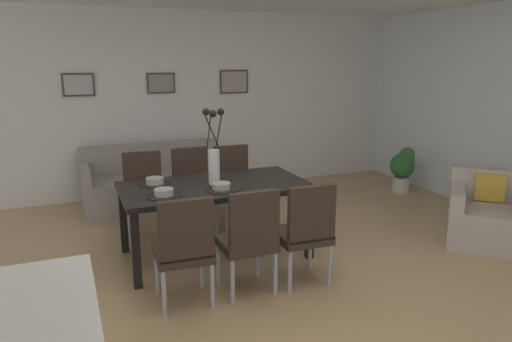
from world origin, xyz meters
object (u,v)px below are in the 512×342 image
at_px(bowl_near_right, 155,180).
at_px(framed_picture_left, 78,85).
at_px(dining_chair_near_left, 184,246).
at_px(framed_picture_center, 161,83).
at_px(bowl_far_left, 221,186).
at_px(armchair, 488,216).
at_px(dining_chair_mid_left, 305,229).
at_px(dining_chair_mid_right, 234,181).
at_px(dining_chair_far_left, 249,236).
at_px(framed_picture_right, 234,82).
at_px(dining_chair_far_right, 193,184).
at_px(centerpiece_vase, 214,156).
at_px(dining_chair_near_right, 144,190).
at_px(bowl_near_left, 164,192).
at_px(sofa, 156,185).
at_px(dining_table, 215,191).
at_px(potted_plant, 403,167).

relative_size(bowl_near_right, framed_picture_left, 0.42).
xyz_separation_m(dining_chair_near_left, bowl_near_right, (-0.02, 1.09, 0.27)).
height_order(bowl_near_right, framed_picture_center, framed_picture_center).
relative_size(bowl_far_left, armchair, 0.15).
height_order(dining_chair_mid_left, dining_chair_mid_right, same).
xyz_separation_m(dining_chair_near_left, dining_chair_far_left, (0.55, 0.00, 0.00)).
bearing_deg(framed_picture_right, dining_chair_far_left, -107.88).
bearing_deg(framed_picture_right, dining_chair_far_right, -125.02).
bearing_deg(framed_picture_right, centerpiece_vase, -114.07).
relative_size(dining_chair_near_right, framed_picture_right, 2.10).
distance_m(armchair, framed_picture_center, 4.47).
height_order(centerpiece_vase, bowl_far_left, centerpiece_vase).
distance_m(bowl_far_left, framed_picture_right, 2.98).
xyz_separation_m(dining_chair_near_right, dining_chair_mid_right, (1.06, -0.01, 0.00)).
bearing_deg(centerpiece_vase, bowl_near_left, -158.06).
bearing_deg(framed_picture_center, dining_chair_far_right, -89.11).
height_order(sofa, framed_picture_right, framed_picture_right).
relative_size(dining_chair_near_right, bowl_near_left, 5.41).
bearing_deg(dining_chair_far_right, armchair, -31.00).
bearing_deg(dining_chair_far_left, dining_chair_near_right, 108.14).
relative_size(dining_chair_far_left, dining_chair_mid_left, 1.00).
distance_m(dining_table, bowl_far_left, 0.25).
bearing_deg(bowl_far_left, dining_chair_near_left, -128.77).
distance_m(dining_chair_near_right, sofa, 1.10).
relative_size(dining_table, bowl_near_left, 10.59).
relative_size(sofa, potted_plant, 2.78).
height_order(bowl_far_left, sofa, bowl_far_left).
bearing_deg(sofa, potted_plant, -12.17).
bearing_deg(dining_chair_near_left, sofa, 84.13).
relative_size(dining_chair_far_left, bowl_near_right, 5.41).
distance_m(centerpiece_vase, potted_plant, 3.51).
height_order(bowl_near_right, sofa, bowl_near_right).
height_order(dining_table, framed_picture_right, framed_picture_right).
bearing_deg(framed_picture_right, dining_chair_mid_left, -99.47).
xyz_separation_m(dining_chair_mid_left, framed_picture_left, (-1.62, 3.33, 1.09)).
distance_m(dining_chair_near_left, dining_chair_far_right, 1.87).
distance_m(dining_chair_near_left, centerpiece_vase, 1.14).
height_order(dining_chair_far_right, bowl_near_left, dining_chair_far_right).
bearing_deg(framed_picture_left, bowl_near_left, -78.34).
relative_size(dining_chair_mid_left, potted_plant, 1.37).
bearing_deg(sofa, centerpiece_vase, -82.85).
height_order(dining_chair_mid_left, centerpiece_vase, centerpiece_vase).
bearing_deg(dining_chair_far_right, framed_picture_left, 126.20).
bearing_deg(sofa, dining_chair_far_right, -75.24).
relative_size(dining_chair_mid_left, bowl_far_left, 5.41).
distance_m(dining_chair_far_left, framed_picture_left, 3.65).
xyz_separation_m(bowl_near_right, armchair, (3.37, -0.99, -0.49)).
xyz_separation_m(centerpiece_vase, framed_picture_right, (1.09, 2.43, 0.57)).
bearing_deg(dining_chair_near_right, potted_plant, 4.22).
bearing_deg(dining_chair_far_right, dining_chair_mid_right, -5.96).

